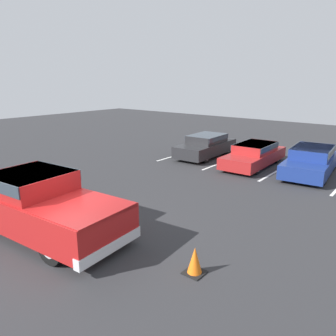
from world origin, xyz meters
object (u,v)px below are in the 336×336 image
object	(u,v)px
pickup_truck	(39,204)
parked_sedan_c	(311,160)
traffic_cone	(195,261)
parked_sedan_a	(206,145)
parked_sedan_b	(254,154)

from	to	relation	value
pickup_truck	parked_sedan_c	size ratio (longest dim) A/B	1.20
pickup_truck	parked_sedan_c	xyz separation A→B (m)	(4.21, 11.25, -0.21)
parked_sedan_c	traffic_cone	xyz separation A→B (m)	(0.43, -10.19, -0.37)
parked_sedan_c	parked_sedan_a	bearing A→B (deg)	-95.12
parked_sedan_b	parked_sedan_a	bearing A→B (deg)	-96.04
pickup_truck	parked_sedan_c	bearing A→B (deg)	64.59
parked_sedan_a	parked_sedan_c	xyz separation A→B (m)	(5.75, 0.04, 0.01)
parked_sedan_c	traffic_cone	bearing A→B (deg)	-3.16
parked_sedan_b	traffic_cone	bearing A→B (deg)	15.86
pickup_truck	parked_sedan_a	bearing A→B (deg)	92.95
parked_sedan_a	parked_sedan_c	bearing A→B (deg)	87.88
parked_sedan_a	parked_sedan_c	world-z (taller)	parked_sedan_c
pickup_truck	traffic_cone	bearing A→B (deg)	7.97
pickup_truck	parked_sedan_b	world-z (taller)	pickup_truck
parked_sedan_b	traffic_cone	xyz separation A→B (m)	(3.13, -9.91, -0.32)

